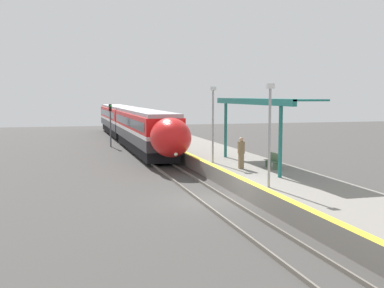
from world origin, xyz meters
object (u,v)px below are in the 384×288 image
Objects in this scene: person_waiting at (241,152)px; lamppost_near at (270,128)px; railway_signal at (110,121)px; platform_bench at (273,160)px; lamppost_mid at (213,119)px; train at (131,123)px.

person_waiting is 6.00m from lamppost_near.
railway_signal reaches higher than person_waiting.
lamppost_mid is (-2.66, 3.28, 2.30)m from platform_bench.
train is 25.82m from platform_bench.
lamppost_near and lamppost_mid have the same top height.
lamppost_mid is (4.47, -19.61, 1.05)m from railway_signal.
lamppost_mid reaches higher than train.
railway_signal is 20.14m from lamppost_mid.
train is at bearing 93.96° from lamppost_near.
train reaches higher than platform_bench.
lamppost_near is (4.47, -28.14, 1.05)m from railway_signal.
person_waiting is at bearing -83.30° from train.
railway_signal is 0.89× the size of lamppost_near.
lamppost_near is at bearing -90.00° from lamppost_mid.
railway_signal reaches higher than train.
platform_bench is 6.32m from lamppost_near.
person_waiting is (-1.85, 0.42, 0.50)m from platform_bench.
platform_bench is 1.96m from person_waiting.
lamppost_near reaches higher than train.
lamppost_mid is at bearing 105.85° from person_waiting.
train is at bearing 46.45° from railway_signal.
platform_bench is 4.81m from lamppost_mid.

